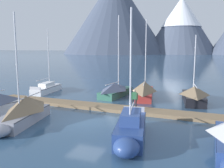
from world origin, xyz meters
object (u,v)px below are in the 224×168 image
object	(u,v)px
sailboat_nearest_berth	(48,88)
sailboat_outer_slip	(130,130)
sailboat_mid_dock_port	(23,111)
sailboat_mid_dock_starboard	(116,90)
sailboat_end_of_dock	(193,95)
person_on_dock	(134,98)
sailboat_far_berth	(145,90)

from	to	relation	value
sailboat_nearest_berth	sailboat_outer_slip	xyz separation A→B (m)	(13.86, -12.36, 0.17)
sailboat_mid_dock_port	sailboat_mid_dock_starboard	size ratio (longest dim) A/B	0.87
sailboat_mid_dock_port	sailboat_end_of_dock	size ratio (longest dim) A/B	1.17
person_on_dock	sailboat_mid_dock_starboard	bearing A→B (deg)	119.99
sailboat_outer_slip	person_on_dock	size ratio (longest dim) A/B	4.53
sailboat_mid_dock_starboard	person_on_dock	world-z (taller)	sailboat_mid_dock_starboard
sailboat_mid_dock_port	sailboat_nearest_berth	bearing A→B (deg)	115.52
sailboat_nearest_berth	sailboat_end_of_dock	distance (m)	17.22
sailboat_nearest_berth	sailboat_mid_dock_starboard	size ratio (longest dim) A/B	0.86
sailboat_far_berth	person_on_dock	xyz separation A→B (m)	(0.43, -6.41, 0.36)
sailboat_nearest_berth	person_on_dock	world-z (taller)	sailboat_nearest_berth
sailboat_nearest_berth	sailboat_mid_dock_port	bearing A→B (deg)	-64.48
sailboat_mid_dock_starboard	person_on_dock	distance (m)	7.37
sailboat_end_of_dock	sailboat_far_berth	bearing A→B (deg)	172.50
sailboat_far_berth	person_on_dock	world-z (taller)	sailboat_far_berth
sailboat_nearest_berth	sailboat_mid_dock_starboard	world-z (taller)	sailboat_mid_dock_starboard
sailboat_mid_dock_starboard	sailboat_end_of_dock	xyz separation A→B (m)	(8.38, -0.63, 0.08)
sailboat_mid_dock_starboard	sailboat_mid_dock_port	bearing A→B (deg)	-105.33
sailboat_mid_dock_port	sailboat_end_of_dock	distance (m)	16.29
sailboat_nearest_berth	sailboat_mid_dock_port	size ratio (longest dim) A/B	0.98
sailboat_mid_dock_starboard	sailboat_outer_slip	distance (m)	13.70
sailboat_nearest_berth	person_on_dock	xyz separation A→B (m)	(12.51, -5.98, 0.75)
sailboat_mid_dock_starboard	sailboat_far_berth	bearing A→B (deg)	0.80
sailboat_mid_dock_port	sailboat_far_berth	size ratio (longest dim) A/B	0.92
sailboat_mid_dock_port	sailboat_end_of_dock	bearing A→B (deg)	44.25
sailboat_outer_slip	sailboat_nearest_berth	bearing A→B (deg)	138.26
sailboat_mid_dock_starboard	sailboat_end_of_dock	world-z (taller)	sailboat_mid_dock_starboard
sailboat_mid_dock_starboard	sailboat_far_berth	distance (m)	3.25
person_on_dock	sailboat_outer_slip	bearing A→B (deg)	-78.06
sailboat_nearest_berth	sailboat_end_of_dock	world-z (taller)	sailboat_nearest_berth
sailboat_nearest_berth	sailboat_far_berth	size ratio (longest dim) A/B	0.90
sailboat_nearest_berth	sailboat_mid_dock_starboard	distance (m)	8.85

